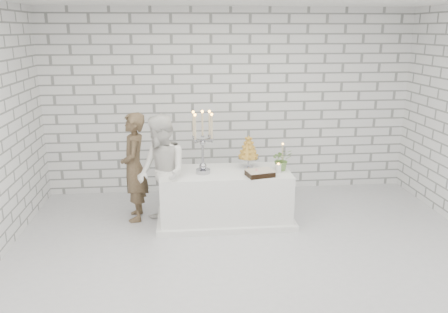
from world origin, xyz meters
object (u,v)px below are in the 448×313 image
cake_table (225,197)px  groom (134,167)px  croquembouche (248,152)px  bride (162,173)px  candelabra (203,142)px

cake_table → groom: bearing=169.7°
croquembouche → cake_table: bearing=-157.5°
cake_table → bride: 0.97m
groom → candelabra: 1.08m
candelabra → croquembouche: size_ratio=1.83×
groom → croquembouche: bearing=83.2°
bride → croquembouche: (1.21, 0.28, 0.20)m
groom → candelabra: size_ratio=1.78×
cake_table → bride: bride is taller
bride → croquembouche: 1.26m
groom → candelabra: candelabra is taller
bride → cake_table: bearing=74.3°
cake_table → croquembouche: 0.72m
groom → bride: 0.54m
cake_table → bride: size_ratio=1.14×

